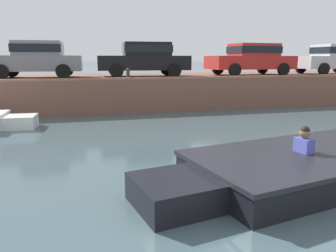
{
  "coord_description": "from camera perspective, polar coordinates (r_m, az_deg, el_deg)",
  "views": [
    {
      "loc": [
        -1.93,
        -0.7,
        2.19
      ],
      "look_at": [
        -0.66,
        4.29,
        1.12
      ],
      "focal_mm": 35.0,
      "sensor_mm": 36.0,
      "label": 1
    }
  ],
  "objects": [
    {
      "name": "ground_plane",
      "position": [
        7.43,
        1.42,
        -5.37
      ],
      "size": [
        400.0,
        400.0,
        0.0
      ],
      "primitive_type": "plane",
      "color": "#3D5156"
    },
    {
      "name": "far_quay_wall",
      "position": [
        16.16,
        -7.41,
        6.28
      ],
      "size": [
        60.0,
        6.0,
        1.35
      ],
      "primitive_type": "cube",
      "color": "brown",
      "rests_on": "ground"
    },
    {
      "name": "far_wall_coping",
      "position": [
        13.26,
        -5.95,
        8.24
      ],
      "size": [
        60.0,
        0.24,
        0.08
      ],
      "primitive_type": "cube",
      "color": "#925F4C",
      "rests_on": "far_quay_wall"
    },
    {
      "name": "motorboat_passing",
      "position": [
        6.94,
        25.62,
        -5.57
      ],
      "size": [
        7.19,
        3.33,
        1.0
      ],
      "color": "black",
      "rests_on": "ground"
    },
    {
      "name": "car_left_inner_grey",
      "position": [
        15.29,
        -21.89,
        10.96
      ],
      "size": [
        3.86,
        2.1,
        1.54
      ],
      "color": "slate",
      "rests_on": "far_quay_wall"
    },
    {
      "name": "car_centre_black",
      "position": [
        15.41,
        -4.11,
        11.75
      ],
      "size": [
        4.2,
        2.08,
        1.54
      ],
      "color": "black",
      "rests_on": "far_quay_wall"
    },
    {
      "name": "car_right_inner_red",
      "position": [
        17.24,
        14.33,
        11.43
      ],
      "size": [
        4.36,
        2.15,
        1.54
      ],
      "color": "#B2231E",
      "rests_on": "far_quay_wall"
    },
    {
      "name": "car_rightmost_silver",
      "position": [
        19.99,
        26.85,
        10.54
      ],
      "size": [
        4.06,
        2.01,
        1.54
      ],
      "color": "#B7BABC",
      "rests_on": "far_quay_wall"
    },
    {
      "name": "mooring_bollard_mid",
      "position": [
        13.35,
        -6.98,
        9.1
      ],
      "size": [
        0.15,
        0.15,
        0.44
      ],
      "color": "#2D2B28",
      "rests_on": "far_quay_wall"
    }
  ]
}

